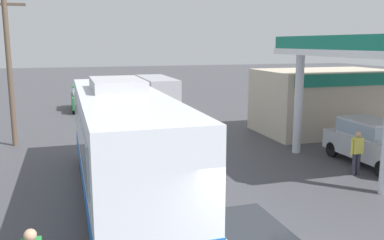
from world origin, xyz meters
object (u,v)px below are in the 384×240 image
at_px(car_at_pump, 371,140).
at_px(minibus_opposing_lane, 157,91).
at_px(car_trailing_behind_bus, 84,96).
at_px(coach_bus_main, 123,145).
at_px(pedestrian_near_pump, 357,150).

bearing_deg(car_at_pump, minibus_opposing_lane, 109.87).
height_order(minibus_opposing_lane, car_trailing_behind_bus, minibus_opposing_lane).
distance_m(coach_bus_main, car_trailing_behind_bus, 18.39).
bearing_deg(car_at_pump, coach_bus_main, -175.49).
xyz_separation_m(car_at_pump, pedestrian_near_pump, (-1.44, -0.99, -0.08)).
bearing_deg(pedestrian_near_pump, car_trailing_behind_bus, 115.72).
bearing_deg(minibus_opposing_lane, coach_bus_main, -105.79).
bearing_deg(minibus_opposing_lane, car_trailing_behind_bus, 153.73).
bearing_deg(pedestrian_near_pump, coach_bus_main, 178.67).
height_order(coach_bus_main, pedestrian_near_pump, coach_bus_main).
relative_size(minibus_opposing_lane, car_trailing_behind_bus, 1.46).
bearing_deg(minibus_opposing_lane, car_at_pump, -70.13).
relative_size(pedestrian_near_pump, car_trailing_behind_bus, 0.40).
relative_size(coach_bus_main, car_trailing_behind_bus, 2.63).
xyz_separation_m(coach_bus_main, minibus_opposing_lane, (4.51, 15.95, -0.25)).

